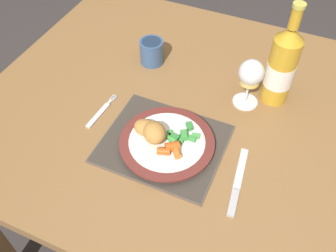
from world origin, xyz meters
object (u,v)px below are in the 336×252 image
(dinner_plate, at_px, (167,143))
(fork, at_px, (100,113))
(wine_glass, at_px, (251,75))
(table_knife, at_px, (237,187))
(drinking_cup, at_px, (152,51))
(dining_table, at_px, (199,131))
(bottle, at_px, (282,66))

(dinner_plate, xyz_separation_m, fork, (-0.22, 0.03, -0.01))
(dinner_plate, height_order, fork, dinner_plate)
(wine_glass, bearing_deg, fork, -149.81)
(fork, xyz_separation_m, table_knife, (0.41, -0.08, 0.00))
(fork, relative_size, table_knife, 0.70)
(dinner_plate, height_order, drinking_cup, drinking_cup)
(dining_table, xyz_separation_m, bottle, (0.17, 0.13, 0.20))
(fork, distance_m, drinking_cup, 0.27)
(fork, relative_size, bottle, 0.46)
(bottle, distance_m, drinking_cup, 0.39)
(table_knife, xyz_separation_m, bottle, (0.01, 0.33, 0.11))
(table_knife, bearing_deg, wine_glass, 102.21)
(wine_glass, relative_size, drinking_cup, 1.91)
(dining_table, relative_size, fork, 8.94)
(wine_glass, distance_m, drinking_cup, 0.33)
(dining_table, xyz_separation_m, wine_glass, (0.10, 0.08, 0.19))
(table_knife, height_order, bottle, bottle)
(table_knife, height_order, drinking_cup, drinking_cup)
(dining_table, height_order, bottle, bottle)
(dining_table, distance_m, fork, 0.29)
(dining_table, height_order, fork, fork)
(fork, height_order, drinking_cup, drinking_cup)
(bottle, bearing_deg, table_knife, -91.11)
(dinner_plate, bearing_deg, dining_table, 77.44)
(dinner_plate, height_order, bottle, bottle)
(bottle, height_order, drinking_cup, bottle)
(table_knife, height_order, wine_glass, wine_glass)
(dinner_plate, bearing_deg, drinking_cup, 121.68)
(fork, xyz_separation_m, bottle, (0.42, 0.26, 0.11))
(fork, xyz_separation_m, wine_glass, (0.35, 0.21, 0.10))
(dining_table, relative_size, bottle, 4.16)
(fork, distance_m, table_knife, 0.42)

